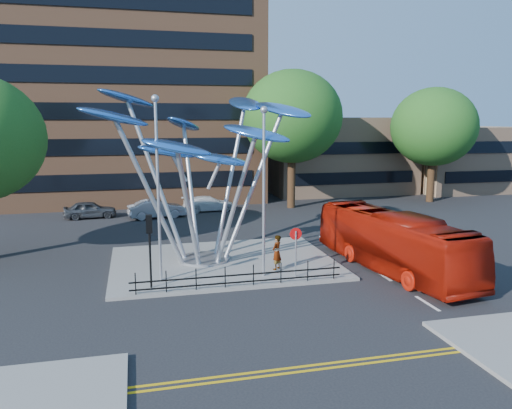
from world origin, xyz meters
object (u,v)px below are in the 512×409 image
object	(u,v)px
leaf_sculpture	(200,137)
red_bus	(393,242)
tree_right	(292,117)
traffic_light_island	(149,236)
no_entry_sign_island	(296,244)
parked_car_right	(209,204)
parked_car_mid	(157,209)
tree_far	(434,127)
pedestrian	(277,252)
street_lamp_left	(158,173)
street_lamp_right	(264,177)
parked_car_left	(90,210)

from	to	relation	value
leaf_sculpture	red_bus	xyz separation A→B (m)	(9.43, -3.97, -5.33)
tree_right	traffic_light_island	xyz separation A→B (m)	(-13.00, -19.50, -5.42)
traffic_light_island	no_entry_sign_island	size ratio (longest dim) A/B	1.40
no_entry_sign_island	parked_car_right	bearing A→B (deg)	94.21
no_entry_sign_island	parked_car_mid	xyz separation A→B (m)	(-5.94, 17.47, -1.07)
tree_far	pedestrian	xyz separation A→B (m)	(-20.58, -18.14, -6.05)
street_lamp_left	traffic_light_island	world-z (taller)	street_lamp_left
leaf_sculpture	pedestrian	distance (m)	7.35
tree_far	leaf_sculpture	bearing A→B (deg)	-147.52
tree_right	tree_far	world-z (taller)	tree_right
traffic_light_island	red_bus	size ratio (longest dim) A/B	0.31
tree_right	red_bus	size ratio (longest dim) A/B	1.09
tree_far	parked_car_right	size ratio (longest dim) A/B	2.44
tree_far	no_entry_sign_island	bearing A→B (deg)	-135.75
tree_far	parked_car_right	xyz separation A→B (m)	(-21.44, 0.07, -6.46)
traffic_light_island	no_entry_sign_island	bearing A→B (deg)	0.13
pedestrian	tree_right	bearing A→B (deg)	-153.99
leaf_sculpture	street_lamp_left	world-z (taller)	leaf_sculpture
tree_far	street_lamp_right	world-z (taller)	tree_far
parked_car_right	parked_car_mid	bearing A→B (deg)	108.32
tree_far	parked_car_right	distance (m)	22.39
parked_car_mid	tree_right	bearing A→B (deg)	-90.35
street_lamp_left	pedestrian	size ratio (longest dim) A/B	4.87
parked_car_left	parked_car_right	distance (m)	9.75
red_bus	pedestrian	xyz separation A→B (m)	(-5.93, 1.15, -0.49)
pedestrian	parked_car_right	xyz separation A→B (m)	(-0.87, 18.21, -0.41)
tree_right	red_bus	xyz separation A→B (m)	(-0.64, -19.29, -6.49)
no_entry_sign_island	parked_car_right	size ratio (longest dim) A/B	0.55
traffic_light_island	pedestrian	xyz separation A→B (m)	(6.42, 1.36, -1.56)
leaf_sculpture	no_entry_sign_island	distance (m)	7.71
leaf_sculpture	parked_car_right	distance (m)	16.81
no_entry_sign_island	traffic_light_island	bearing A→B (deg)	-179.87
street_lamp_left	parked_car_mid	distance (m)	17.13
tree_far	parked_car_left	size ratio (longest dim) A/B	2.66
pedestrian	parked_car_mid	xyz separation A→B (m)	(-5.37, 16.13, -0.31)
red_bus	parked_car_right	size ratio (longest dim) A/B	2.50
street_lamp_left	tree_right	bearing A→B (deg)	55.95
parked_car_left	parked_car_mid	size ratio (longest dim) A/B	0.90
parked_car_right	street_lamp_left	bearing A→B (deg)	158.23
no_entry_sign_island	pedestrian	xyz separation A→B (m)	(-0.58, 1.34, -0.76)
tree_right	parked_car_mid	world-z (taller)	tree_right
tree_right	no_entry_sign_island	distance (m)	21.31
street_lamp_left	parked_car_right	distance (m)	19.82
no_entry_sign_island	pedestrian	size ratio (longest dim) A/B	1.36
tree_far	street_lamp_right	bearing A→B (deg)	-138.53
red_bus	parked_car_left	distance (m)	24.79
pedestrian	red_bus	bearing A→B (deg)	124.94
traffic_light_island	no_entry_sign_island	distance (m)	7.05
leaf_sculpture	red_bus	size ratio (longest dim) A/B	1.15
leaf_sculpture	street_lamp_left	distance (m)	4.28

